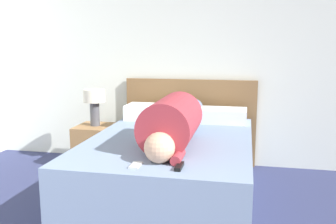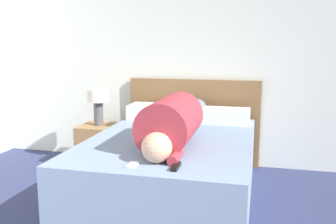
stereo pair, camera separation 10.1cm
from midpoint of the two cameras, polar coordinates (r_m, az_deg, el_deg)
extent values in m
cube|color=silver|center=(4.26, 2.90, 9.50)|extent=(6.06, 0.06, 2.60)
cube|color=#7589A8|center=(3.31, -0.35, -8.65)|extent=(1.36, 1.96, 0.56)
cube|color=brown|center=(4.28, 2.71, -1.50)|extent=(1.48, 0.04, 0.97)
cube|color=olive|center=(4.26, -11.59, -5.16)|extent=(0.40, 0.44, 0.47)
cylinder|color=#4C4C51|center=(4.18, -11.77, -0.28)|extent=(0.10, 0.10, 0.26)
cylinder|color=beige|center=(4.15, -11.87, 2.45)|extent=(0.24, 0.24, 0.14)
sphere|color=tan|center=(2.53, -2.46, -5.46)|extent=(0.21, 0.21, 0.21)
cylinder|color=#992D38|center=(2.91, -0.41, -1.54)|extent=(0.39, 0.72, 0.39)
cylinder|color=slate|center=(3.68, 2.20, -0.49)|extent=(0.21, 0.85, 0.21)
cylinder|color=#992D38|center=(2.57, 0.40, -6.84)|extent=(0.07, 0.22, 0.07)
cube|color=white|center=(4.00, -2.72, -0.03)|extent=(0.61, 0.33, 0.16)
cube|color=white|center=(3.89, 6.92, -0.51)|extent=(0.58, 0.33, 0.14)
cube|color=black|center=(2.45, 0.54, -8.29)|extent=(0.04, 0.15, 0.02)
cube|color=#B2B7BC|center=(2.50, -6.11, -8.07)|extent=(0.06, 0.13, 0.01)
camera|label=1|loc=(0.05, -90.95, -0.17)|focal=40.00mm
camera|label=2|loc=(0.05, 89.05, 0.17)|focal=40.00mm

